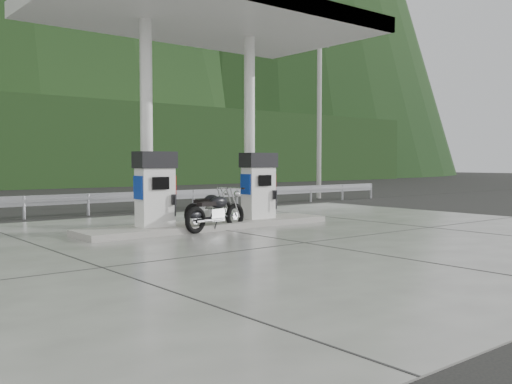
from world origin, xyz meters
TOP-DOWN VIEW (x-y plane):
  - ground at (0.00, 0.00)m, footprint 160.00×160.00m
  - forecourt_apron at (0.00, 0.00)m, footprint 18.00×14.00m
  - pump_island at (0.00, 2.50)m, footprint 7.00×1.40m
  - gas_pump_left at (-1.60, 2.50)m, footprint 0.95×0.55m
  - gas_pump_right at (1.60, 2.50)m, footprint 0.95×0.55m
  - canopy_column_left at (-1.60, 2.90)m, footprint 0.30×0.30m
  - canopy_column_right at (1.60, 2.90)m, footprint 0.30×0.30m
  - canopy_roof at (0.00, 2.50)m, footprint 8.50×5.00m
  - guardrail at (0.00, 8.00)m, footprint 26.00×0.16m
  - road at (0.00, 11.50)m, footprint 60.00×7.00m
  - utility_pole_b at (2.00, 9.50)m, footprint 0.22×0.22m
  - utility_pole_c at (11.00, 9.50)m, footprint 0.22×0.22m
  - motorcycle_left at (0.61, 3.46)m, footprint 1.89×1.00m
  - motorcycle_right at (-0.22, 1.94)m, footprint 2.02×1.00m

SIDE VIEW (x-z plane):
  - ground at x=0.00m, z-range 0.00..0.00m
  - road at x=0.00m, z-range 0.00..0.01m
  - forecourt_apron at x=0.00m, z-range 0.00..0.02m
  - pump_island at x=0.00m, z-range 0.02..0.17m
  - motorcycle_left at x=0.61m, z-range 0.02..0.88m
  - motorcycle_right at x=-0.22m, z-range 0.02..0.94m
  - guardrail at x=0.00m, z-range 0.00..1.42m
  - gas_pump_left at x=-1.60m, z-range 0.17..1.97m
  - gas_pump_right at x=1.60m, z-range 0.17..1.97m
  - canopy_column_left at x=-1.60m, z-range 0.17..5.17m
  - canopy_column_right at x=1.60m, z-range 0.17..5.17m
  - utility_pole_b at x=2.00m, z-range 0.00..8.00m
  - utility_pole_c at x=11.00m, z-range 0.00..8.00m
  - canopy_roof at x=0.00m, z-range 5.17..5.57m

